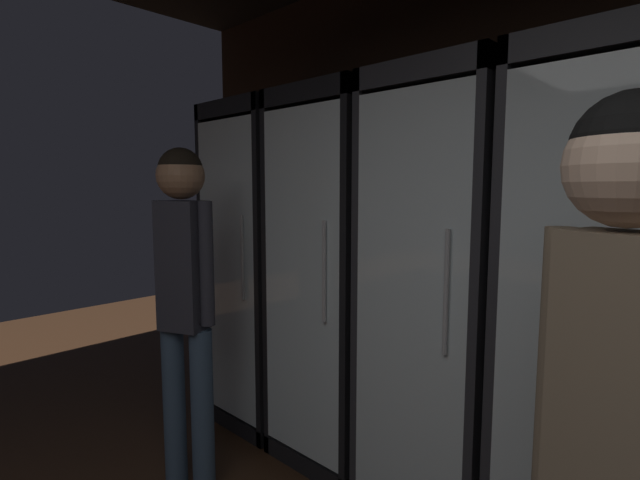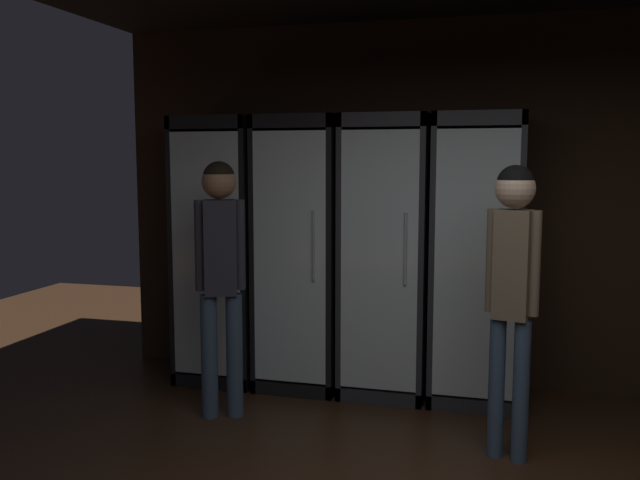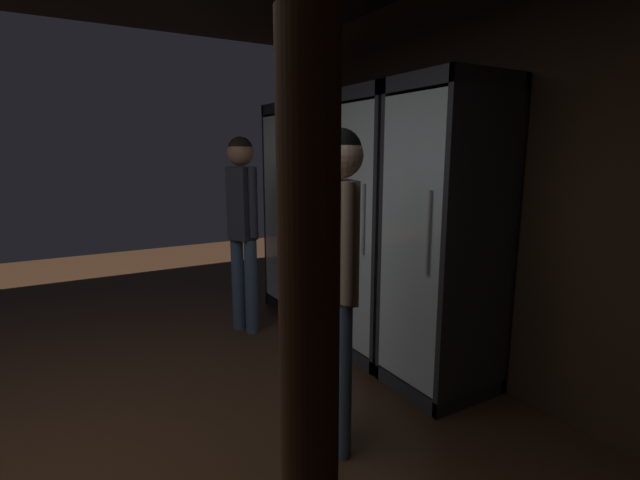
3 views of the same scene
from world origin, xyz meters
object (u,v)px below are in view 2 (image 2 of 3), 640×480
at_px(cooler_right, 477,261).
at_px(shopper_near, 220,260).
at_px(cooler_left, 303,255).
at_px(shopper_far, 513,270).
at_px(cooler_center, 387,258).
at_px(cooler_far_left, 224,252).

distance_m(cooler_right, shopper_near, 1.84).
xyz_separation_m(cooler_left, shopper_far, (1.54, -1.02, 0.11)).
bearing_deg(cooler_center, cooler_left, 179.91).
bearing_deg(cooler_far_left, cooler_left, 0.03).
bearing_deg(shopper_near, shopper_far, -5.67).
bearing_deg(cooler_right, cooler_left, 179.96).
xyz_separation_m(cooler_right, shopper_near, (-1.64, -0.83, 0.06)).
xyz_separation_m(cooler_left, shopper_near, (-0.33, -0.83, 0.06)).
height_order(cooler_left, cooler_center, same).
height_order(cooler_left, shopper_far, cooler_left).
bearing_deg(cooler_far_left, shopper_near, -68.77).
bearing_deg(cooler_right, cooler_far_left, 179.98).
bearing_deg(shopper_far, cooler_center, 131.11).
distance_m(cooler_center, shopper_far, 1.36).
height_order(cooler_far_left, cooler_left, same).
height_order(cooler_left, shopper_near, cooler_left).
xyz_separation_m(cooler_left, cooler_center, (0.66, -0.00, 0.00)).
relative_size(cooler_left, shopper_far, 1.20).
bearing_deg(cooler_center, shopper_near, -139.85).
bearing_deg(cooler_center, shopper_far, -48.89).
height_order(cooler_center, shopper_near, cooler_center).
bearing_deg(cooler_far_left, shopper_far, -24.87).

